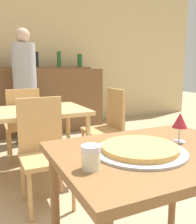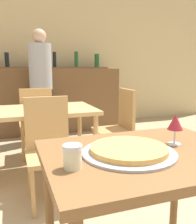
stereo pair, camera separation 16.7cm
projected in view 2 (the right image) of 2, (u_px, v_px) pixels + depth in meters
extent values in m
cube|color=#D1B784|center=(40.00, 54.00, 4.77)|extent=(8.00, 0.05, 2.80)
cube|color=brown|center=(145.00, 155.00, 1.20)|extent=(0.97, 0.73, 0.04)
cylinder|color=brown|center=(49.00, 210.00, 1.41)|extent=(0.05, 0.05, 0.71)
cylinder|color=brown|center=(175.00, 186.00, 1.69)|extent=(0.05, 0.05, 0.71)
cube|color=tan|center=(41.00, 111.00, 2.60)|extent=(1.13, 0.75, 0.04)
cylinder|color=tan|center=(96.00, 148.00, 2.54)|extent=(0.05, 0.05, 0.68)
cylinder|color=tan|center=(80.00, 133.00, 3.12)|extent=(0.05, 0.05, 0.68)
cube|color=brown|center=(46.00, 101.00, 4.45)|extent=(2.60, 0.56, 1.12)
cube|color=brown|center=(44.00, 68.00, 4.48)|extent=(2.39, 0.24, 0.03)
cylinder|color=black|center=(7.00, 60.00, 4.25)|extent=(0.07, 0.07, 0.25)
cylinder|color=#9999A3|center=(31.00, 59.00, 4.38)|extent=(0.09, 0.09, 0.27)
cylinder|color=black|center=(55.00, 60.00, 4.52)|extent=(0.06, 0.06, 0.27)
cylinder|color=#1E5123|center=(76.00, 59.00, 4.65)|extent=(0.07, 0.07, 0.28)
cylinder|color=#1E5123|center=(97.00, 61.00, 4.79)|extent=(0.09, 0.09, 0.25)
cube|color=tan|center=(51.00, 157.00, 2.07)|extent=(0.40, 0.40, 0.04)
cube|color=tan|center=(47.00, 123.00, 2.19)|extent=(0.38, 0.04, 0.47)
cylinder|color=tan|center=(33.00, 194.00, 1.90)|extent=(0.03, 0.03, 0.40)
cylinder|color=tan|center=(76.00, 187.00, 2.01)|extent=(0.03, 0.03, 0.40)
cylinder|color=tan|center=(30.00, 176.00, 2.21)|extent=(0.03, 0.03, 0.40)
cylinder|color=tan|center=(67.00, 171.00, 2.32)|extent=(0.03, 0.03, 0.40)
cube|color=tan|center=(36.00, 125.00, 3.23)|extent=(0.40, 0.40, 0.04)
cube|color=tan|center=(36.00, 108.00, 3.01)|extent=(0.38, 0.04, 0.47)
cylinder|color=tan|center=(48.00, 136.00, 3.48)|extent=(0.03, 0.03, 0.40)
cylinder|color=tan|center=(22.00, 139.00, 3.37)|extent=(0.03, 0.03, 0.40)
cylinder|color=tan|center=(52.00, 143.00, 3.16)|extent=(0.03, 0.03, 0.40)
cylinder|color=tan|center=(24.00, 146.00, 3.05)|extent=(0.03, 0.03, 0.40)
cube|color=tan|center=(112.00, 131.00, 2.92)|extent=(0.40, 0.40, 0.04)
cube|color=tan|center=(127.00, 109.00, 2.93)|extent=(0.04, 0.38, 0.47)
cylinder|color=tan|center=(94.00, 146.00, 3.06)|extent=(0.03, 0.03, 0.40)
cylinder|color=tan|center=(104.00, 155.00, 2.74)|extent=(0.03, 0.03, 0.40)
cylinder|color=tan|center=(119.00, 143.00, 3.17)|extent=(0.03, 0.03, 0.40)
cylinder|color=tan|center=(131.00, 151.00, 2.85)|extent=(0.03, 0.03, 0.40)
cylinder|color=#A3A3A8|center=(129.00, 153.00, 1.16)|extent=(0.44, 0.44, 0.01)
cylinder|color=gold|center=(129.00, 149.00, 1.15)|extent=(0.36, 0.36, 0.02)
cylinder|color=beige|center=(73.00, 159.00, 0.99)|extent=(0.07, 0.07, 0.08)
cylinder|color=silver|center=(72.00, 148.00, 0.98)|extent=(0.08, 0.08, 0.02)
cube|color=#2D2D38|center=(42.00, 115.00, 3.89)|extent=(0.32, 0.18, 0.82)
cylinder|color=#9E9EA3|center=(40.00, 67.00, 3.76)|extent=(0.34, 0.34, 0.68)
sphere|color=tan|center=(39.00, 36.00, 3.68)|extent=(0.21, 0.21, 0.21)
cylinder|color=silver|center=(174.00, 144.00, 1.30)|extent=(0.07, 0.07, 0.00)
cylinder|color=silver|center=(175.00, 137.00, 1.30)|extent=(0.01, 0.01, 0.07)
cone|color=maroon|center=(175.00, 122.00, 1.28)|extent=(0.08, 0.08, 0.08)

